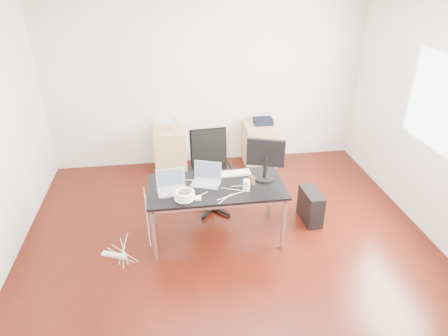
{
  "coord_description": "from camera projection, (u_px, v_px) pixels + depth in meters",
  "views": [
    {
      "loc": [
        -0.61,
        -3.66,
        3.11
      ],
      "look_at": [
        0.0,
        0.55,
        0.85
      ],
      "focal_mm": 32.0,
      "sensor_mm": 36.0,
      "label": 1
    }
  ],
  "objects": [
    {
      "name": "room_shell",
      "position": [
        235.0,
        145.0,
        4.09
      ],
      "size": [
        5.0,
        5.0,
        5.0
      ],
      "color": "#340C05",
      "rests_on": "ground"
    },
    {
      "name": "desk",
      "position": [
        216.0,
        190.0,
        4.71
      ],
      "size": [
        1.6,
        0.8,
        0.73
      ],
      "color": "black",
      "rests_on": "ground"
    },
    {
      "name": "office_chair",
      "position": [
        211.0,
        168.0,
        5.35
      ],
      "size": [
        0.51,
        0.53,
        1.08
      ],
      "rotation": [
        0.0,
        0.0,
        0.07
      ],
      "color": "black",
      "rests_on": "ground"
    },
    {
      "name": "filing_cabinet_left",
      "position": [
        170.0,
        150.0,
        6.44
      ],
      "size": [
        0.5,
        0.5,
        0.7
      ],
      "primitive_type": "cube",
      "color": "tan",
      "rests_on": "ground"
    },
    {
      "name": "filing_cabinet_right",
      "position": [
        260.0,
        144.0,
        6.63
      ],
      "size": [
        0.5,
        0.5,
        0.7
      ],
      "primitive_type": "cube",
      "color": "tan",
      "rests_on": "ground"
    },
    {
      "name": "pc_tower",
      "position": [
        311.0,
        206.0,
        5.22
      ],
      "size": [
        0.22,
        0.46,
        0.44
      ],
      "primitive_type": "cube",
      "rotation": [
        0.0,
        0.0,
        0.05
      ],
      "color": "black",
      "rests_on": "ground"
    },
    {
      "name": "wastebasket",
      "position": [
        203.0,
        161.0,
        6.56
      ],
      "size": [
        0.31,
        0.31,
        0.28
      ],
      "primitive_type": "cylinder",
      "rotation": [
        0.0,
        0.0,
        0.34
      ],
      "color": "black",
      "rests_on": "ground"
    },
    {
      "name": "power_strip",
      "position": [
        114.0,
        255.0,
        4.67
      ],
      "size": [
        0.3,
        0.16,
        0.04
      ],
      "primitive_type": "cube",
      "rotation": [
        0.0,
        0.0,
        -0.37
      ],
      "color": "white",
      "rests_on": "ground"
    },
    {
      "name": "laptop_left",
      "position": [
        172.0,
        186.0,
        4.57
      ],
      "size": [
        0.36,
        0.29,
        0.23
      ],
      "rotation": [
        0.0,
        0.0,
        0.11
      ],
      "color": "silver",
      "rests_on": "desk"
    },
    {
      "name": "laptop_right",
      "position": [
        207.0,
        178.0,
        4.73
      ],
      "size": [
        0.4,
        0.35,
        0.23
      ],
      "rotation": [
        0.0,
        0.0,
        -0.35
      ],
      "color": "silver",
      "rests_on": "desk"
    },
    {
      "name": "monitor",
      "position": [
        266.0,
        157.0,
        4.72
      ],
      "size": [
        0.44,
        0.26,
        0.51
      ],
      "rotation": [
        0.0,
        0.0,
        -0.32
      ],
      "color": "black",
      "rests_on": "desk"
    },
    {
      "name": "keyboard",
      "position": [
        233.0,
        174.0,
        4.92
      ],
      "size": [
        0.45,
        0.17,
        0.02
      ],
      "primitive_type": "cube",
      "rotation": [
        0.0,
        0.0,
        0.06
      ],
      "color": "white",
      "rests_on": "desk"
    },
    {
      "name": "cup_white",
      "position": [
        246.0,
        185.0,
        4.59
      ],
      "size": [
        0.08,
        0.08,
        0.12
      ],
      "primitive_type": "cylinder",
      "rotation": [
        0.0,
        0.0,
        -0.04
      ],
      "color": "white",
      "rests_on": "desk"
    },
    {
      "name": "cup_brown",
      "position": [
        252.0,
        180.0,
        4.7
      ],
      "size": [
        0.09,
        0.09,
        0.1
      ],
      "primitive_type": "cylinder",
      "rotation": [
        0.0,
        0.0,
        -0.2
      ],
      "color": "#53331C",
      "rests_on": "desk"
    },
    {
      "name": "cable_coil",
      "position": [
        185.0,
        195.0,
        4.4
      ],
      "size": [
        0.24,
        0.24,
        0.11
      ],
      "rotation": [
        0.0,
        0.0,
        0.43
      ],
      "color": "white",
      "rests_on": "desk"
    },
    {
      "name": "power_adapter",
      "position": [
        198.0,
        198.0,
        4.41
      ],
      "size": [
        0.07,
        0.07,
        0.03
      ],
      "primitive_type": "cube",
      "rotation": [
        0.0,
        0.0,
        -0.05
      ],
      "color": "white",
      "rests_on": "desk"
    },
    {
      "name": "speaker",
      "position": [
        175.0,
        124.0,
        6.23
      ],
      "size": [
        0.09,
        0.08,
        0.18
      ],
      "primitive_type": "cube",
      "rotation": [
        0.0,
        0.0,
        0.0
      ],
      "color": "#9E9E9E",
      "rests_on": "filing_cabinet_left"
    },
    {
      "name": "navy_garment",
      "position": [
        263.0,
        121.0,
        6.48
      ],
      "size": [
        0.3,
        0.24,
        0.09
      ],
      "primitive_type": "cube",
      "rotation": [
        0.0,
        0.0,
        -0.01
      ],
      "color": "black",
      "rests_on": "filing_cabinet_right"
    }
  ]
}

